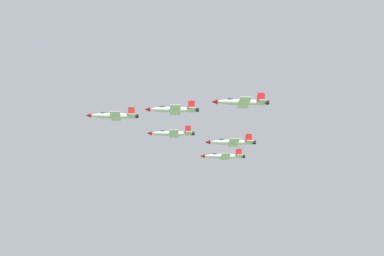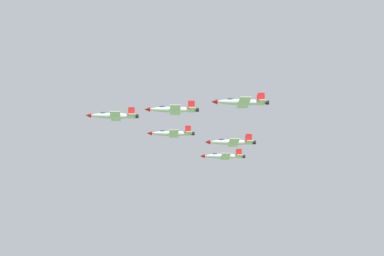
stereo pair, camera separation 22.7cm
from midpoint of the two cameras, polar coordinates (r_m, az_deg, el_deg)
The scene contains 6 objects.
jet_lead at distance 234.08m, azimuth -6.04°, elevation 0.96°, with size 10.43×16.68×3.52m.
jet_left_wingman at distance 217.62m, azimuth -1.46°, elevation 1.44°, with size 10.01×16.09×3.39m.
jet_right_wingman at distance 248.31m, azimuth -1.54°, elevation -0.40°, with size 9.99×16.09×3.38m.
jet_left_outer at distance 202.81m, azimuth 3.84°, elevation 2.01°, with size 9.92×15.88×3.35m.
jet_right_outer at distance 263.36m, azimuth 2.46°, elevation -2.17°, with size 10.03×16.13×3.39m.
jet_slot_rear at distance 232.08m, azimuth 3.08°, elevation -1.08°, with size 9.96×16.03×3.37m.
Camera 2 is at (213.87, 75.46, 35.63)m, focal length 69.43 mm.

